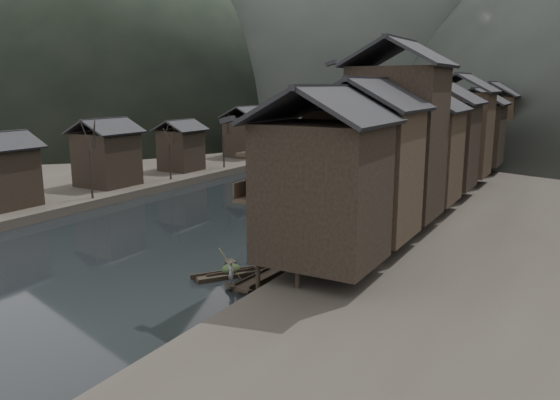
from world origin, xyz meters
The scene contains 12 objects.
water centered at (0.00, 0.00, 0.00)m, with size 300.00×300.00×0.00m, color black.
left_bank centered at (-35.00, 40.00, 0.60)m, with size 40.00×200.00×1.20m, color #2D2823.
stilt_houses centered at (17.28, 18.79, 8.88)m, with size 9.00×67.60×17.03m.
left_houses centered at (-20.50, 20.12, 5.66)m, with size 8.10×53.20×8.73m.
bare_trees centered at (-17.00, 16.50, 6.46)m, with size 3.84×60.86×7.67m.
moored_sampans centered at (11.98, 26.87, 0.20)m, with size 2.74×74.76×0.47m.
midriver_boats centered at (-0.73, 44.78, 0.20)m, with size 4.26×18.16×0.45m.
stone_bridge centered at (0.00, 72.00, 5.11)m, with size 40.00×6.00×9.00m.
hero_sampan centered at (10.06, -7.39, 0.20)m, with size 3.99×5.07×0.44m.
cargo_heap centered at (9.91, -7.19, 0.81)m, with size 1.22×1.60×0.73m, color black.
boatman centered at (11.19, -8.98, 1.22)m, with size 0.57×0.37×1.55m, color slate.
bamboo_pole centered at (11.39, -8.98, 3.62)m, with size 0.06×0.06×3.92m, color #8C7A51.
Camera 1 is at (31.16, -37.31, 13.25)m, focal length 35.00 mm.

